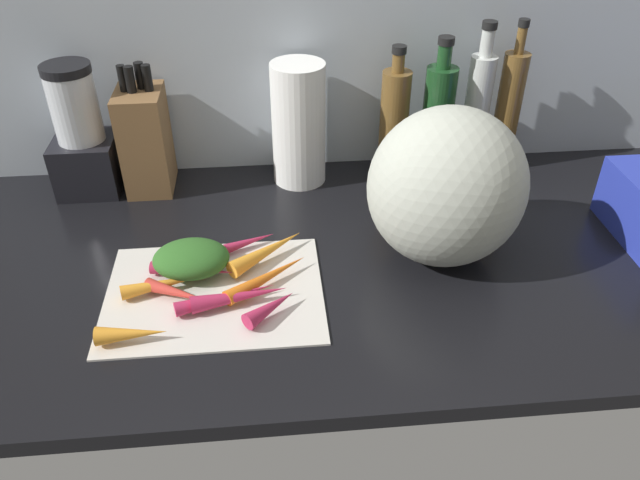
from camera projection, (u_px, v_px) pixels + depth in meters
ground_plane at (352, 257)px, 122.65cm from camera, size 170.00×80.00×3.00cm
wall_back at (332, 37)px, 135.68cm from camera, size 170.00×3.00×60.00cm
cutting_board at (214, 292)px, 110.91cm from camera, size 38.66×29.68×0.80cm
carrot_0 at (240, 296)px, 106.95cm from camera, size 17.15×6.20×3.13cm
carrot_1 at (268, 277)px, 111.57cm from camera, size 16.05×13.08×2.86cm
carrot_2 at (193, 270)px, 113.54cm from camera, size 16.09×5.36×2.40cm
carrot_3 at (166, 283)px, 110.20cm from camera, size 15.67×6.58×2.67cm
carrot_4 at (271, 307)px, 104.77cm from camera, size 9.90×9.06×3.01cm
carrot_5 at (250, 241)px, 121.29cm from camera, size 10.35×6.23×2.02cm
carrot_6 at (267, 251)px, 117.65cm from camera, size 15.41×13.51×3.35cm
carrot_7 at (226, 297)px, 107.23cm from camera, size 17.67×7.53×2.58cm
carrot_8 at (131, 334)px, 99.39cm from camera, size 11.26×3.26×3.18cm
carrot_9 at (179, 293)px, 108.12cm from camera, size 12.80×8.25×2.51cm
carrot_greens_pile at (191, 259)px, 113.43cm from camera, size 14.02×10.78×5.93cm
winter_squash at (447, 188)px, 112.26cm from camera, size 29.06×26.87×30.02cm
knife_block at (145, 139)px, 135.58cm from camera, size 9.77×13.13×28.29cm
blender_appliance at (82, 138)px, 134.52cm from camera, size 13.32×13.32×28.85cm
paper_towel_roll at (299, 124)px, 137.11cm from camera, size 11.92×11.92×27.57cm
bottle_0 at (394, 123)px, 139.27cm from camera, size 6.54×6.54×30.58cm
bottle_1 at (437, 120)px, 139.44cm from camera, size 7.02×7.02×32.26cm
bottle_2 at (476, 111)px, 140.44cm from camera, size 5.79×5.79×34.86cm
bottle_3 at (508, 110)px, 141.82cm from camera, size 5.69×5.69×34.90cm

